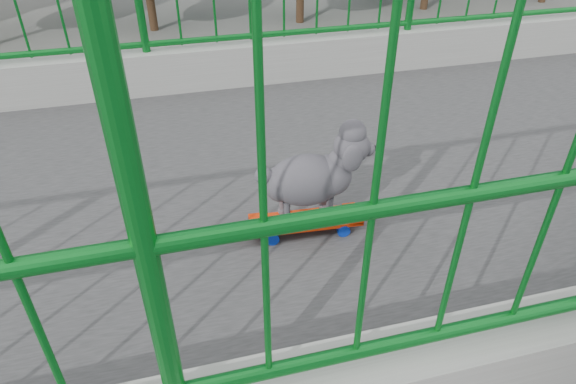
% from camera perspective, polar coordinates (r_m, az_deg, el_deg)
% --- Properties ---
extents(road, '(18.00, 90.00, 0.02)m').
position_cam_1_polar(road, '(17.93, -25.77, 2.83)').
color(road, black).
rests_on(road, ground).
extents(skateboard, '(0.19, 0.53, 0.07)m').
position_cam_1_polar(skateboard, '(2.39, 1.97, -3.36)').
color(skateboard, '#EF3008').
rests_on(skateboard, footbridge).
extents(poodle, '(0.25, 0.54, 0.45)m').
position_cam_1_polar(poodle, '(2.24, 2.82, 1.91)').
color(poodle, '#2F2C32').
rests_on(poodle, skateboard).
extents(car_2, '(2.58, 5.60, 1.56)m').
position_cam_1_polar(car_2, '(16.77, -3.81, 7.37)').
color(car_2, '#97979C').
rests_on(car_2, ground).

